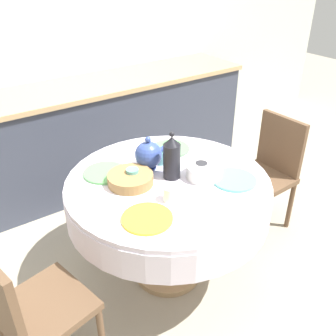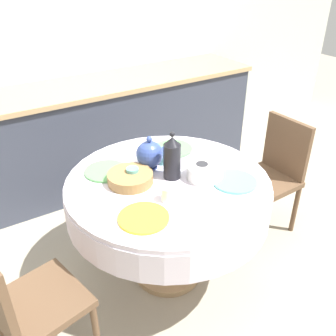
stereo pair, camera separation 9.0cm
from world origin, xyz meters
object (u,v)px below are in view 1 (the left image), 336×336
Objects in this scene: coffee_carafe at (172,158)px; teapot at (149,155)px; chair_left at (268,168)px; chair_right at (28,308)px.

coffee_carafe is 0.17m from teapot.
teapot is (-0.96, 0.14, 0.35)m from chair_left.
chair_left and chair_right have the same top height.
teapot is (-0.06, 0.16, -0.03)m from coffee_carafe.
chair_right is 1.04m from teapot.
coffee_carafe reaches higher than chair_right.
chair_right is at bearing 95.04° from chair_left.
chair_left is 3.84× the size of teapot.
teapot is at bearing 100.43° from chair_right.
teapot reaches higher than chair_right.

